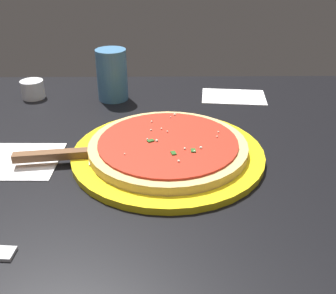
% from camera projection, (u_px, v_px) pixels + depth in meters
% --- Properties ---
extents(restaurant_table, '(1.05, 0.83, 0.73)m').
position_uv_depth(restaurant_table, '(150.00, 202.00, 0.83)').
color(restaurant_table, black).
rests_on(restaurant_table, ground_plane).
extents(serving_plate, '(0.35, 0.35, 0.01)m').
position_uv_depth(serving_plate, '(168.00, 154.00, 0.73)').
color(serving_plate, yellow).
rests_on(serving_plate, restaurant_table).
extents(pizza, '(0.29, 0.29, 0.02)m').
position_uv_depth(pizza, '(168.00, 146.00, 0.72)').
color(pizza, '#DBB26B').
rests_on(pizza, serving_plate).
extents(pizza_server, '(0.22, 0.08, 0.01)m').
position_uv_depth(pizza_server, '(75.00, 155.00, 0.70)').
color(pizza_server, silver).
rests_on(pizza_server, serving_plate).
extents(cup_tall_drink, '(0.07, 0.07, 0.12)m').
position_uv_depth(cup_tall_drink, '(112.00, 75.00, 0.95)').
color(cup_tall_drink, teal).
rests_on(cup_tall_drink, restaurant_table).
extents(cup_small_sauce, '(0.06, 0.06, 0.04)m').
position_uv_depth(cup_small_sauce, '(33.00, 89.00, 0.98)').
color(cup_small_sauce, silver).
rests_on(cup_small_sauce, restaurant_table).
extents(napkin_folded_right, '(0.16, 0.13, 0.00)m').
position_uv_depth(napkin_folded_right, '(15.00, 161.00, 0.71)').
color(napkin_folded_right, white).
rests_on(napkin_folded_right, restaurant_table).
extents(napkin_loose_left, '(0.16, 0.12, 0.00)m').
position_uv_depth(napkin_loose_left, '(234.00, 97.00, 0.99)').
color(napkin_loose_left, white).
rests_on(napkin_loose_left, restaurant_table).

